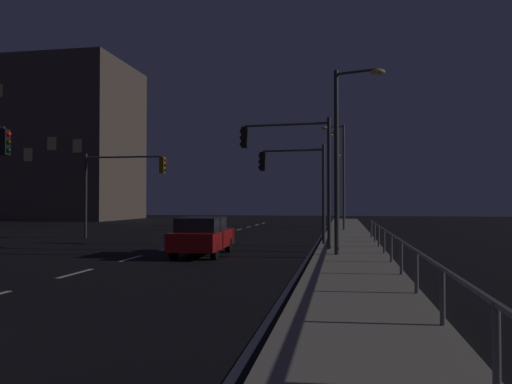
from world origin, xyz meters
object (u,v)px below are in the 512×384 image
Objects in this scene: street_lamp_mid_block at (340,167)px; building_distant at (35,143)px; traffic_light_far_center at (290,157)px; street_lamp_across_street at (336,180)px; traffic_light_mid_left at (122,177)px; car at (203,236)px; traffic_light_near_left at (294,174)px; street_lamp_corner at (344,143)px; street_lamp_median at (337,170)px.

building_distant is at bearing 153.06° from street_lamp_mid_block.
traffic_light_far_center is 0.89× the size of street_lamp_across_street.
car is at bearing -47.66° from traffic_light_mid_left.
traffic_light_near_left is 0.20× the size of building_distant.
street_lamp_corner is at bearing -45.89° from traffic_light_far_center.
street_lamp_corner reaches higher than traffic_light_far_center.
car is 0.91× the size of traffic_light_near_left.
street_lamp_median is at bearing 49.47° from traffic_light_mid_left.
traffic_light_near_left is 0.68× the size of street_lamp_corner.
traffic_light_far_center is at bearing -87.61° from traffic_light_near_left.
street_lamp_mid_block is (5.51, 17.53, 3.97)m from car.
traffic_light_far_center is at bearing -28.18° from traffic_light_mid_left.
traffic_light_mid_left is 1.07× the size of traffic_light_near_left.
traffic_light_far_center is 3.40m from street_lamp_corner.
street_lamp_corner is at bearing -89.33° from street_lamp_mid_block.
car is 0.18× the size of building_distant.
street_lamp_mid_block is at bearing 81.92° from traffic_light_far_center.
street_lamp_mid_block is at bearing -86.46° from street_lamp_median.
traffic_light_near_left is 5.73m from street_lamp_corner.
building_distant is (-36.58, 34.81, 5.53)m from traffic_light_far_center.
street_lamp_corner is at bearing -0.33° from car.
traffic_light_far_center is 0.23× the size of building_distant.
traffic_light_mid_left is (-7.47, 8.20, 2.89)m from car.
street_lamp_mid_block is 0.96× the size of street_lamp_median.
traffic_light_far_center reaches higher than car.
traffic_light_near_left is at bearing 115.85° from street_lamp_corner.
traffic_light_near_left is at bearing -41.40° from building_distant.
traffic_light_near_left is at bearing 57.24° from car.
street_lamp_mid_block is at bearing 72.54° from car.
traffic_light_far_center is at bearing -95.02° from street_lamp_median.
street_lamp_corner reaches higher than traffic_light_near_left.
traffic_light_near_left is at bearing -95.47° from street_lamp_across_street.
building_distant is at bearing 160.93° from street_lamp_across_street.
street_lamp_median is (1.81, 20.60, 0.75)m from traffic_light_far_center.
street_lamp_across_street is (1.81, 18.92, 0.52)m from traffic_light_near_left.
traffic_light_mid_left is 16.03m from street_lamp_mid_block.
traffic_light_near_left is at bearing -96.11° from street_lamp_median.
street_lamp_across_street is at bearing 85.50° from traffic_light_far_center.
traffic_light_far_center is 0.80× the size of street_lamp_corner.
car is at bearing -48.25° from building_distant.
street_lamp_median reaches higher than traffic_light_far_center.
street_lamp_across_street is 0.79× the size of street_lamp_median.
car is at bearing -107.46° from street_lamp_mid_block.
street_lamp_median is 0.33× the size of building_distant.
street_lamp_median reaches higher than traffic_light_mid_left.
street_lamp_median reaches higher than street_lamp_mid_block.
building_distant is at bearing 136.42° from traffic_light_far_center.
building_distant reaches higher than traffic_light_far_center.
street_lamp_across_street is at bearing 84.53° from traffic_light_near_left.
street_lamp_mid_block is at bearing -26.94° from building_distant.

